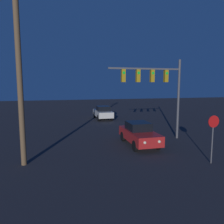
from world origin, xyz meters
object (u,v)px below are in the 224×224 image
(car_far, at_px, (103,112))
(stop_sign, at_px, (213,131))
(car_near, at_px, (139,134))
(traffic_signal_mast, at_px, (157,83))
(utility_pole, at_px, (19,66))

(car_far, distance_m, stop_sign, 16.11)
(car_near, bearing_deg, car_far, -89.53)
(traffic_signal_mast, distance_m, stop_sign, 5.94)
(traffic_signal_mast, bearing_deg, car_far, 100.56)
(car_far, bearing_deg, stop_sign, -80.89)
(traffic_signal_mast, bearing_deg, stop_sign, -82.71)
(car_near, bearing_deg, traffic_signal_mast, -148.88)
(car_near, bearing_deg, stop_sign, 119.65)
(traffic_signal_mast, bearing_deg, utility_pole, -160.62)
(car_far, relative_size, traffic_signal_mast, 0.71)
(car_near, xyz_separation_m, stop_sign, (2.47, -4.27, 0.98))
(stop_sign, xyz_separation_m, utility_pole, (-9.67, 2.20, 3.30))
(car_near, relative_size, traffic_signal_mast, 0.71)
(car_near, relative_size, car_far, 1.00)
(traffic_signal_mast, relative_size, utility_pole, 0.61)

